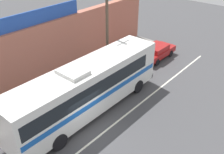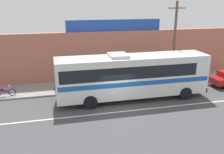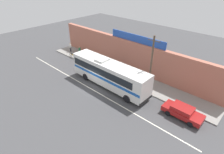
% 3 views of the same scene
% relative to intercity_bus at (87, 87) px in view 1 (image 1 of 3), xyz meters
% --- Properties ---
extents(ground_plane, '(70.00, 70.00, 0.00)m').
position_rel_intercity_bus_xyz_m(ground_plane, '(-1.43, -1.41, -2.07)').
color(ground_plane, '#444447').
extents(sidewalk_slab, '(30.00, 3.60, 0.14)m').
position_rel_intercity_bus_xyz_m(sidewalk_slab, '(-1.43, 3.79, -2.00)').
color(sidewalk_slab, gray).
rests_on(sidewalk_slab, ground_plane).
extents(storefront_facade, '(30.00, 0.70, 4.80)m').
position_rel_intercity_bus_xyz_m(storefront_facade, '(-1.43, 5.94, 0.33)').
color(storefront_facade, '#B26651').
rests_on(storefront_facade, ground_plane).
extents(storefront_billboard, '(9.46, 0.12, 1.10)m').
position_rel_intercity_bus_xyz_m(storefront_billboard, '(0.07, 5.94, 3.28)').
color(storefront_billboard, '#234CAD').
rests_on(storefront_billboard, storefront_facade).
extents(road_center_stripe, '(30.00, 0.14, 0.01)m').
position_rel_intercity_bus_xyz_m(road_center_stripe, '(-1.43, -2.21, -2.06)').
color(road_center_stripe, silver).
rests_on(road_center_stripe, ground_plane).
extents(intercity_bus, '(12.11, 2.63, 3.78)m').
position_rel_intercity_bus_xyz_m(intercity_bus, '(0.00, 0.00, 0.00)').
color(intercity_bus, silver).
rests_on(intercity_bus, ground_plane).
extents(parked_car, '(4.32, 1.85, 1.37)m').
position_rel_intercity_bus_xyz_m(parked_car, '(10.22, 0.89, -1.33)').
color(parked_car, maroon).
rests_on(parked_car, ground_plane).
extents(utility_pole, '(1.60, 0.22, 7.51)m').
position_rel_intercity_bus_xyz_m(utility_pole, '(4.82, 2.50, 1.96)').
color(utility_pole, brown).
rests_on(utility_pole, sidewalk_slab).
extents(motorcycle_purple, '(1.94, 0.56, 0.94)m').
position_rel_intercity_bus_xyz_m(motorcycle_purple, '(-5.17, 2.37, -1.50)').
color(motorcycle_purple, black).
rests_on(motorcycle_purple, sidewalk_slab).
extents(pedestrian_far_right, '(0.30, 0.48, 1.61)m').
position_rel_intercity_bus_xyz_m(pedestrian_far_right, '(-2.19, 3.90, -0.99)').
color(pedestrian_far_right, brown).
rests_on(pedestrian_far_right, sidewalk_slab).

